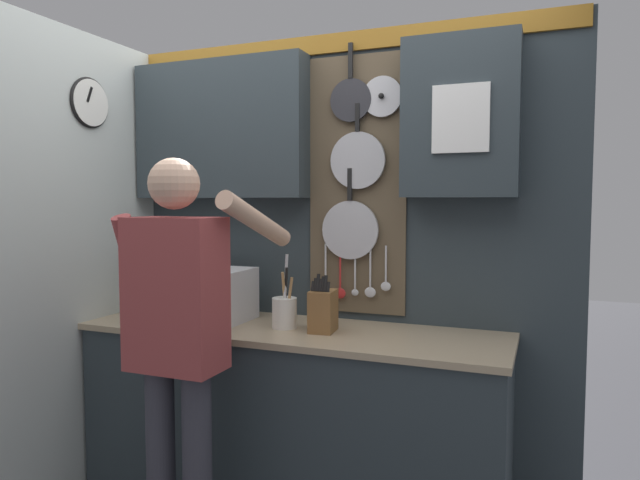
{
  "coord_description": "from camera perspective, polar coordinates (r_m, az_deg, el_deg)",
  "views": [
    {
      "loc": [
        1.14,
        -2.47,
        1.51
      ],
      "look_at": [
        0.07,
        0.2,
        1.31
      ],
      "focal_mm": 32.0,
      "sensor_mm": 36.0,
      "label": 1
    }
  ],
  "objects": [
    {
      "name": "back_wall_unit",
      "position": [
        2.97,
        -1.12,
        3.54
      ],
      "size": [
        2.63,
        0.22,
        2.35
      ],
      "color": "#2D383D",
      "rests_on": "ground_plane"
    },
    {
      "name": "microwave",
      "position": [
        2.98,
        -11.83,
        -5.39
      ],
      "size": [
        0.47,
        0.38,
        0.26
      ],
      "color": "silver",
      "rests_on": "base_cabinet_counter"
    },
    {
      "name": "side_wall",
      "position": [
        3.02,
        -24.68,
        -2.53
      ],
      "size": [
        0.07,
        1.6,
        2.35
      ],
      "color": "silver",
      "rests_on": "ground_plane"
    },
    {
      "name": "base_cabinet_counter",
      "position": [
        2.91,
        -2.88,
        -17.48
      ],
      "size": [
        2.06,
        0.62,
        0.9
      ],
      "color": "#2D383D",
      "rests_on": "ground_plane"
    },
    {
      "name": "utensil_crock",
      "position": [
        2.76,
        -3.57,
        -7.11
      ],
      "size": [
        0.12,
        0.12,
        0.36
      ],
      "color": "white",
      "rests_on": "base_cabinet_counter"
    },
    {
      "name": "knife_block",
      "position": [
        2.68,
        0.3,
        -7.02
      ],
      "size": [
        0.12,
        0.16,
        0.27
      ],
      "color": "brown",
      "rests_on": "base_cabinet_counter"
    },
    {
      "name": "person",
      "position": [
        2.42,
        -14.0,
        -8.3
      ],
      "size": [
        0.54,
        0.64,
        1.68
      ],
      "color": "#383842",
      "rests_on": "ground_plane"
    }
  ]
}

